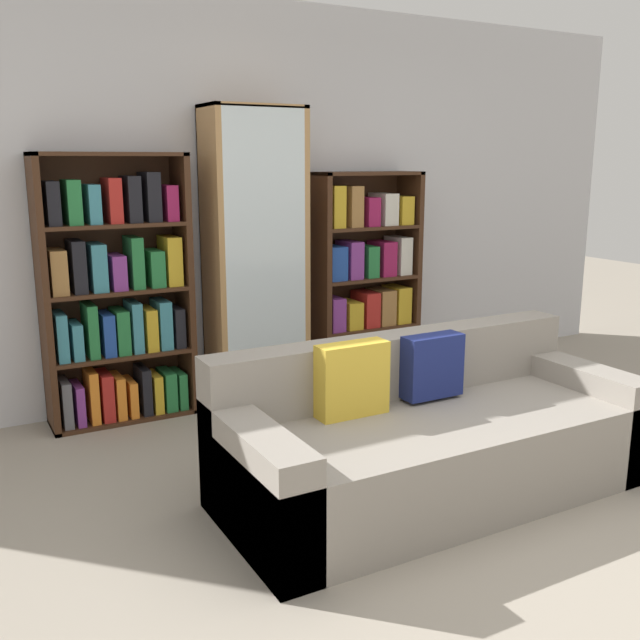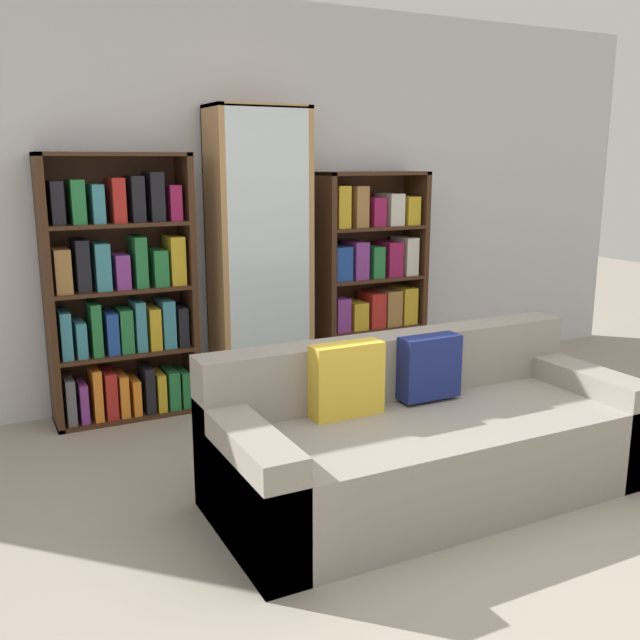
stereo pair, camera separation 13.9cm
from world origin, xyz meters
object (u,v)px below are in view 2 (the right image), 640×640
(bookshelf_left, at_px, (121,296))
(wine_bottle, at_px, (345,378))
(bookshelf_right, at_px, (370,283))
(couch, at_px, (425,440))
(display_cabinet, at_px, (259,259))

(bookshelf_left, bearing_deg, wine_bottle, -14.83)
(bookshelf_right, bearing_deg, wine_bottle, -138.33)
(bookshelf_left, xyz_separation_m, wine_bottle, (1.41, -0.37, -0.64))
(couch, bearing_deg, bookshelf_left, 121.08)
(couch, relative_size, bookshelf_right, 1.38)
(bookshelf_left, bearing_deg, display_cabinet, -0.97)
(couch, xyz_separation_m, bookshelf_right, (0.75, 1.80, 0.46))
(bookshelf_right, xyz_separation_m, wine_bottle, (-0.42, -0.37, -0.58))
(bookshelf_left, xyz_separation_m, bookshelf_right, (1.83, -0.00, -0.06))
(couch, distance_m, bookshelf_right, 2.00)
(display_cabinet, distance_m, wine_bottle, 1.01)
(bookshelf_right, bearing_deg, bookshelf_left, 179.98)
(couch, xyz_separation_m, wine_bottle, (0.33, 1.43, -0.12))
(display_cabinet, xyz_separation_m, bookshelf_right, (0.90, 0.02, -0.24))
(bookshelf_left, distance_m, wine_bottle, 1.60)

